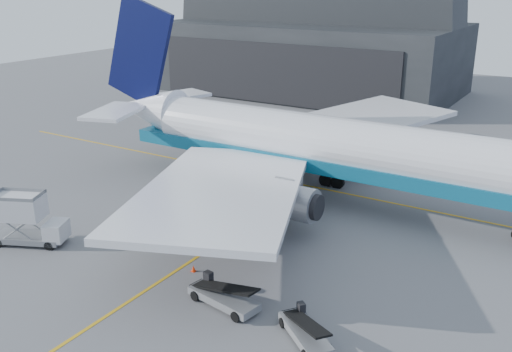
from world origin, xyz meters
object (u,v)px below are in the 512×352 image
Objects in this scene: catering_truck at (26,220)px; belt_loader_a at (223,296)px; airliner at (318,145)px; pushback_tug at (248,234)px; belt_loader_b at (305,331)px.

catering_truck is 1.13× the size of belt_loader_a.
catering_truck reaches higher than belt_loader_a.
airliner is 12.33m from pushback_tug.
airliner is at bearing 152.74° from belt_loader_b.
belt_loader_a is (3.50, -8.41, -0.09)m from pushback_tug.
airliner is 25.45m from catering_truck.
belt_loader_b is at bearing -22.75° from pushback_tug.
pushback_tug reaches higher than belt_loader_b.
pushback_tug is at bearing 175.17° from belt_loader_b.
belt_loader_b is at bearing -65.67° from airliner.
catering_truck is at bearing -141.30° from belt_loader_b.
belt_loader_a is 1.21× the size of belt_loader_b.
airliner reaches higher than belt_loader_b.
pushback_tug is 9.11m from belt_loader_a.
catering_truck reaches higher than belt_loader_b.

